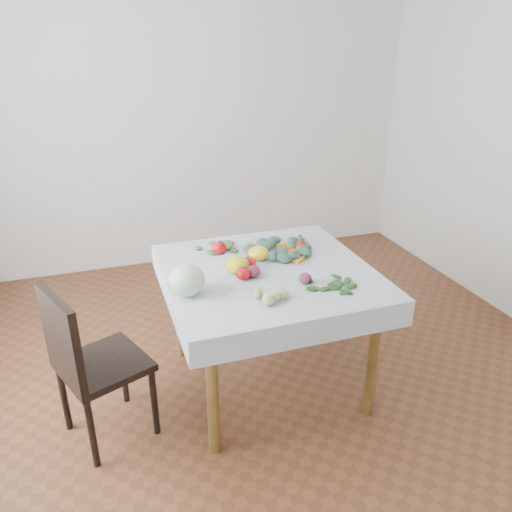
% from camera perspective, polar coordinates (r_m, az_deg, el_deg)
% --- Properties ---
extents(ground, '(4.00, 4.00, 0.00)m').
position_cam_1_polar(ground, '(3.15, 1.26, -14.09)').
color(ground, brown).
extents(back_wall, '(4.00, 0.04, 2.70)m').
position_cam_1_polar(back_wall, '(4.46, -7.66, 16.05)').
color(back_wall, white).
rests_on(back_wall, ground).
extents(table, '(1.00, 1.00, 0.75)m').
position_cam_1_polar(table, '(2.80, 1.38, -3.48)').
color(table, brown).
rests_on(table, ground).
extents(tablecloth, '(1.12, 1.12, 0.01)m').
position_cam_1_polar(tablecloth, '(2.76, 1.40, -1.65)').
color(tablecloth, white).
rests_on(tablecloth, table).
extents(chair, '(0.52, 0.52, 0.88)m').
position_cam_1_polar(chair, '(2.61, -18.85, -10.98)').
color(chair, black).
rests_on(chair, ground).
extents(cabbage, '(0.22, 0.22, 0.16)m').
position_cam_1_polar(cabbage, '(2.48, -7.93, -2.76)').
color(cabbage, beige).
rests_on(cabbage, tablecloth).
extents(tomato_a, '(0.11, 0.11, 0.07)m').
position_cam_1_polar(tomato_a, '(2.96, -4.20, 0.95)').
color(tomato_a, red).
rests_on(tomato_a, tablecloth).
extents(tomato_b, '(0.07, 0.07, 0.06)m').
position_cam_1_polar(tomato_b, '(3.00, 5.12, 1.15)').
color(tomato_b, red).
rests_on(tomato_b, tablecloth).
extents(tomato_c, '(0.10, 0.10, 0.07)m').
position_cam_1_polar(tomato_c, '(2.63, -1.47, -2.01)').
color(tomato_c, red).
rests_on(tomato_c, tablecloth).
extents(tomato_d, '(0.10, 0.10, 0.07)m').
position_cam_1_polar(tomato_d, '(2.74, -0.83, -0.85)').
color(tomato_d, red).
rests_on(tomato_d, tablecloth).
extents(heirloom_back, '(0.15, 0.15, 0.08)m').
position_cam_1_polar(heirloom_back, '(2.86, 0.29, 0.32)').
color(heirloom_back, yellow).
rests_on(heirloom_back, tablecloth).
extents(heirloom_front, '(0.13, 0.13, 0.09)m').
position_cam_1_polar(heirloom_front, '(2.70, -2.13, -1.07)').
color(heirloom_front, yellow).
rests_on(heirloom_front, tablecloth).
extents(onion_a, '(0.10, 0.10, 0.06)m').
position_cam_1_polar(onion_a, '(2.66, -0.27, -1.76)').
color(onion_a, '#581932').
rests_on(onion_a, tablecloth).
extents(onion_b, '(0.09, 0.09, 0.06)m').
position_cam_1_polar(onion_b, '(2.61, 5.65, -2.55)').
color(onion_b, '#581932').
rests_on(onion_b, tablecloth).
extents(tomatillo_cluster, '(0.17, 0.12, 0.05)m').
position_cam_1_polar(tomatillo_cluster, '(2.44, 1.45, -4.44)').
color(tomatillo_cluster, '#A9BC6C').
rests_on(tomatillo_cluster, tablecloth).
extents(carrot_bunch, '(0.21, 0.30, 0.03)m').
position_cam_1_polar(carrot_bunch, '(2.98, 4.78, 0.66)').
color(carrot_bunch, orange).
rests_on(carrot_bunch, tablecloth).
extents(kale_bunch, '(0.35, 0.32, 0.05)m').
position_cam_1_polar(kale_bunch, '(2.97, 2.83, 0.81)').
color(kale_bunch, '#385B4A').
rests_on(kale_bunch, tablecloth).
extents(basil_bunch, '(0.27, 0.21, 0.01)m').
position_cam_1_polar(basil_bunch, '(2.59, 8.39, -3.46)').
color(basil_bunch, '#225319').
rests_on(basil_bunch, tablecloth).
extents(dill_bunch, '(0.23, 0.18, 0.02)m').
position_cam_1_polar(dill_bunch, '(3.02, -4.71, 0.92)').
color(dill_bunch, '#4B7335').
rests_on(dill_bunch, tablecloth).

